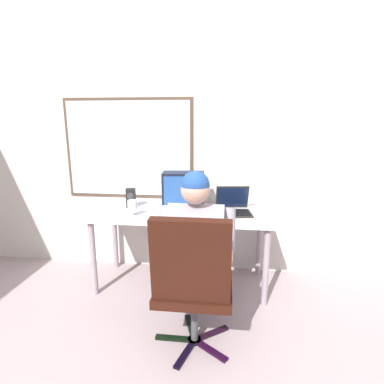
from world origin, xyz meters
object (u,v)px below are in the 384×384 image
at_px(desk_speaker, 131,198).
at_px(wine_glass, 132,205).
at_px(desk, 181,221).
at_px(office_chair, 193,278).
at_px(person_seated, 197,249).
at_px(laptop, 233,206).
at_px(crt_monitor, 183,190).

bearing_deg(desk_speaker, wine_glass, -69.82).
relative_size(desk, office_chair, 1.64).
xyz_separation_m(office_chair, wine_glass, (-0.61, 0.74, 0.26)).
bearing_deg(person_seated, office_chair, -90.37).
relative_size(laptop, wine_glass, 2.44).
height_order(laptop, wine_glass, laptop).
relative_size(office_chair, laptop, 2.87).
bearing_deg(desk_speaker, person_seated, -45.44).
relative_size(person_seated, desk_speaker, 6.57).
distance_m(crt_monitor, laptop, 0.48).
relative_size(wine_glass, desk_speaker, 0.76).
distance_m(desk, office_chair, 0.93).
bearing_deg(wine_glass, crt_monitor, 23.58).
distance_m(crt_monitor, wine_glass, 0.48).
relative_size(office_chair, desk_speaker, 5.32).
bearing_deg(desk_speaker, laptop, -3.09).
bearing_deg(laptop, desk, -173.63).
xyz_separation_m(office_chair, person_seated, (0.00, 0.28, 0.08)).
distance_m(person_seated, laptop, 0.74).
distance_m(laptop, wine_glass, 0.91).
height_order(person_seated, crt_monitor, person_seated).
xyz_separation_m(desk, desk_speaker, (-0.51, 0.11, 0.18)).
bearing_deg(laptop, wine_glass, -166.22).
xyz_separation_m(person_seated, crt_monitor, (-0.19, 0.64, 0.29)).
height_order(office_chair, desk_speaker, office_chair).
bearing_deg(crt_monitor, desk_speaker, 170.94).
distance_m(office_chair, crt_monitor, 1.01).
relative_size(office_chair, person_seated, 0.81).
bearing_deg(crt_monitor, desk, -131.24).
bearing_deg(office_chair, desk_speaker, 125.34).
xyz_separation_m(person_seated, wine_glass, (-0.62, 0.46, 0.18)).
xyz_separation_m(crt_monitor, wine_glass, (-0.43, -0.19, -0.11)).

